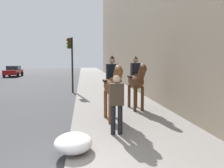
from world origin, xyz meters
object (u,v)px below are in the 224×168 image
at_px(pedestrian_greeting, 117,101).
at_px(traffic_light_near_curb, 71,56).
at_px(mounted_horse_far, 136,80).
at_px(car_far_lane, 13,71).
at_px(mounted_horse_near, 113,85).

distance_m(pedestrian_greeting, traffic_light_near_curb, 10.13).
relative_size(mounted_horse_far, car_far_lane, 0.55).
height_order(pedestrian_greeting, traffic_light_near_curb, traffic_light_near_curb).
distance_m(mounted_horse_far, pedestrian_greeting, 3.59).
relative_size(mounted_horse_far, traffic_light_near_curb, 0.61).
relative_size(mounted_horse_near, car_far_lane, 0.54).
distance_m(mounted_horse_near, car_far_lane, 27.21).
distance_m(mounted_horse_near, traffic_light_near_curb, 8.61).
xyz_separation_m(pedestrian_greeting, car_far_lane, (26.75, 10.11, -0.36)).
height_order(mounted_horse_far, pedestrian_greeting, mounted_horse_far).
xyz_separation_m(mounted_horse_far, car_far_lane, (23.42, 11.44, -0.65)).
xyz_separation_m(mounted_horse_far, traffic_light_near_curb, (6.55, 3.04, 1.13)).
height_order(mounted_horse_far, car_far_lane, mounted_horse_far).
bearing_deg(traffic_light_near_curb, pedestrian_greeting, -170.16).
distance_m(mounted_horse_near, pedestrian_greeting, 1.57).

